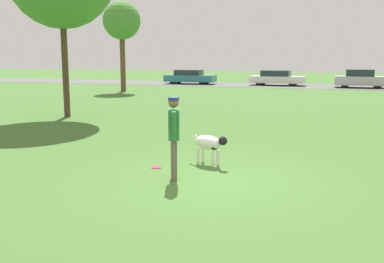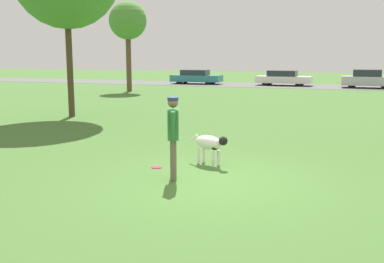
% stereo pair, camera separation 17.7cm
% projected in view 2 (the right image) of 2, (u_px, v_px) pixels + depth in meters
% --- Properties ---
extents(ground_plane, '(120.00, 120.00, 0.00)m').
position_uv_depth(ground_plane, '(209.00, 181.00, 9.21)').
color(ground_plane, '#426B2D').
extents(far_road_strip, '(120.00, 6.00, 0.01)m').
position_uv_depth(far_road_strip, '(318.00, 87.00, 36.55)').
color(far_road_strip, '#5B5B59').
rests_on(far_road_strip, ground_plane).
extents(person, '(0.36, 0.66, 1.71)m').
position_uv_depth(person, '(173.00, 131.00, 9.14)').
color(person, '#665B4C').
rests_on(person, ground_plane).
extents(dog, '(1.09, 0.60, 0.72)m').
position_uv_depth(dog, '(210.00, 144.00, 10.47)').
color(dog, silver).
rests_on(dog, ground_plane).
extents(frisbee, '(0.24, 0.24, 0.02)m').
position_uv_depth(frisbee, '(157.00, 167.00, 10.29)').
color(frisbee, '#E52366').
rests_on(frisbee, ground_plane).
extents(tree_far_left, '(2.61, 2.61, 6.20)m').
position_uv_depth(tree_far_left, '(128.00, 22.00, 31.03)').
color(tree_far_left, brown).
rests_on(tree_far_left, ground_plane).
extents(parked_car_teal, '(4.49, 1.96, 1.25)m').
position_uv_depth(parked_car_teal, '(196.00, 77.00, 39.87)').
color(parked_car_teal, teal).
rests_on(parked_car_teal, ground_plane).
extents(parked_car_white, '(4.58, 1.98, 1.26)m').
position_uv_depth(parked_car_white, '(283.00, 78.00, 37.72)').
color(parked_car_white, white).
rests_on(parked_car_white, ground_plane).
extents(parked_car_silver, '(3.96, 1.81, 1.43)m').
position_uv_depth(parked_car_silver, '(368.00, 79.00, 34.86)').
color(parked_car_silver, '#B7B7BC').
rests_on(parked_car_silver, ground_plane).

